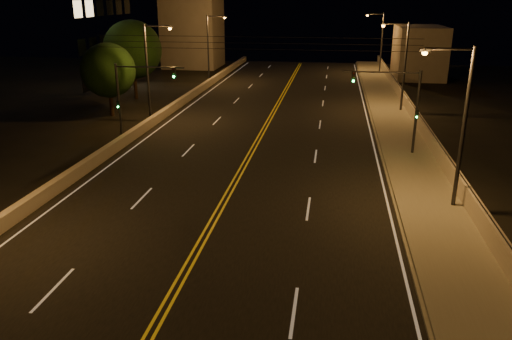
# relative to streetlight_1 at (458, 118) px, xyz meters

# --- Properties ---
(road) EXTENTS (18.00, 120.00, 0.02)m
(road) POSITION_rel_streetlight_1_xyz_m (-11.50, -0.46, -4.78)
(road) COLOR black
(road) RESTS_ON ground
(sidewalk) EXTENTS (3.60, 120.00, 0.30)m
(sidewalk) POSITION_rel_streetlight_1_xyz_m (-0.70, -0.46, -4.64)
(sidewalk) COLOR gray
(sidewalk) RESTS_ON ground
(curb) EXTENTS (0.14, 120.00, 0.15)m
(curb) POSITION_rel_streetlight_1_xyz_m (-2.57, -0.46, -4.72)
(curb) COLOR gray
(curb) RESTS_ON ground
(parapet_wall) EXTENTS (0.30, 120.00, 1.00)m
(parapet_wall) POSITION_rel_streetlight_1_xyz_m (0.95, -0.46, -3.99)
(parapet_wall) COLOR #AA9E8E
(parapet_wall) RESTS_ON sidewalk
(jersey_barrier) EXTENTS (0.45, 120.00, 0.76)m
(jersey_barrier) POSITION_rel_streetlight_1_xyz_m (-21.01, -0.46, -4.41)
(jersey_barrier) COLOR #AA9E8E
(jersey_barrier) RESTS_ON ground
(distant_building_right) EXTENTS (6.00, 10.00, 6.66)m
(distant_building_right) POSITION_rel_streetlight_1_xyz_m (5.00, 45.70, -1.46)
(distant_building_right) COLOR gray
(distant_building_right) RESTS_ON ground
(distant_building_left) EXTENTS (8.00, 8.00, 10.03)m
(distant_building_left) POSITION_rel_streetlight_1_xyz_m (-27.50, 51.20, 0.23)
(distant_building_left) COLOR gray
(distant_building_left) RESTS_ON ground
(parapet_rail) EXTENTS (0.06, 120.00, 0.06)m
(parapet_rail) POSITION_rel_streetlight_1_xyz_m (0.95, -0.46, -3.46)
(parapet_rail) COLOR black
(parapet_rail) RESTS_ON parapet_wall
(lane_markings) EXTENTS (17.32, 116.00, 0.00)m
(lane_markings) POSITION_rel_streetlight_1_xyz_m (-11.50, -0.53, -4.77)
(lane_markings) COLOR silver
(lane_markings) RESTS_ON road
(streetlight_1) EXTENTS (2.55, 0.28, 8.20)m
(streetlight_1) POSITION_rel_streetlight_1_xyz_m (0.00, 0.00, 0.00)
(streetlight_1) COLOR #2D2D33
(streetlight_1) RESTS_ON ground
(streetlight_2) EXTENTS (2.55, 0.28, 8.20)m
(streetlight_2) POSITION_rel_streetlight_1_xyz_m (0.00, 22.73, 0.00)
(streetlight_2) COLOR #2D2D33
(streetlight_2) RESTS_ON ground
(streetlight_3) EXTENTS (2.55, 0.28, 8.20)m
(streetlight_3) POSITION_rel_streetlight_1_xyz_m (0.00, 48.29, 0.00)
(streetlight_3) COLOR #2D2D33
(streetlight_3) RESTS_ON ground
(streetlight_5) EXTENTS (2.55, 0.28, 8.20)m
(streetlight_5) POSITION_rel_streetlight_1_xyz_m (-21.39, 16.02, 0.00)
(streetlight_5) COLOR #2D2D33
(streetlight_5) RESTS_ON ground
(streetlight_6) EXTENTS (2.55, 0.28, 8.20)m
(streetlight_6) POSITION_rel_streetlight_1_xyz_m (-21.39, 37.24, 0.00)
(streetlight_6) COLOR #2D2D33
(streetlight_6) RESTS_ON ground
(traffic_signal_right) EXTENTS (5.11, 0.31, 5.87)m
(traffic_signal_right) POSITION_rel_streetlight_1_xyz_m (-1.52, 8.96, -1.06)
(traffic_signal_right) COLOR #2D2D33
(traffic_signal_right) RESTS_ON ground
(traffic_signal_left) EXTENTS (5.11, 0.31, 5.87)m
(traffic_signal_left) POSITION_rel_streetlight_1_xyz_m (-20.27, 8.96, -1.06)
(traffic_signal_left) COLOR #2D2D33
(traffic_signal_left) RESTS_ON ground
(overhead_wires) EXTENTS (22.00, 0.03, 0.83)m
(overhead_wires) POSITION_rel_streetlight_1_xyz_m (-11.50, 9.04, 2.61)
(overhead_wires) COLOR black
(tree_0) EXTENTS (4.82, 4.82, 6.53)m
(tree_0) POSITION_rel_streetlight_1_xyz_m (-25.90, 17.50, -0.68)
(tree_0) COLOR black
(tree_0) RESTS_ON ground
(tree_1) EXTENTS (6.00, 6.00, 8.13)m
(tree_1) POSITION_rel_streetlight_1_xyz_m (-26.79, 25.56, 0.34)
(tree_1) COLOR black
(tree_1) RESTS_ON ground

